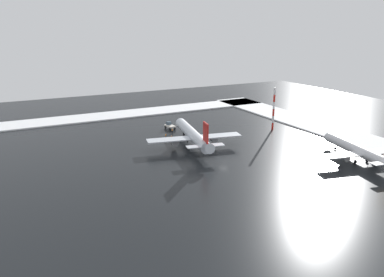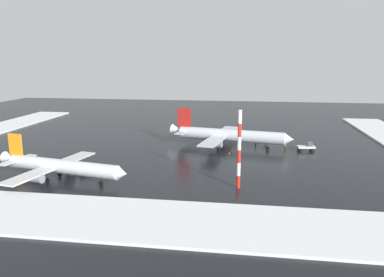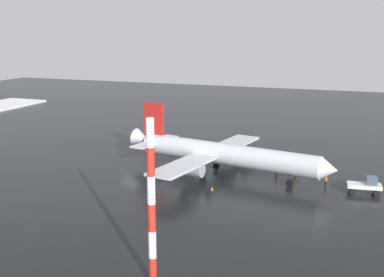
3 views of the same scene
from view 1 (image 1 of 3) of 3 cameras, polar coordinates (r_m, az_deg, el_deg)
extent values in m
plane|color=black|center=(104.42, 4.73, -3.32)|extent=(240.00, 240.00, 0.00)
cube|color=white|center=(136.13, 23.06, 0.25)|extent=(152.00, 16.00, 0.47)
cube|color=white|center=(163.04, -7.55, 3.99)|extent=(14.00, 116.00, 0.47)
cylinder|color=silver|center=(116.55, 0.00, 0.67)|extent=(29.90, 8.91, 3.38)
cone|color=silver|center=(131.57, -1.91, 2.52)|extent=(2.94, 3.60, 3.21)
cone|color=silver|center=(101.48, 2.49, -1.44)|extent=(4.02, 3.49, 3.28)
cube|color=silver|center=(111.98, -3.60, -0.19)|extent=(6.72, 13.50, 0.36)
cylinder|color=gray|center=(113.14, -2.67, -0.53)|extent=(3.69, 2.59, 1.99)
cube|color=silver|center=(116.32, 4.26, 0.44)|extent=(6.72, 13.50, 0.36)
cylinder|color=gray|center=(116.40, 3.25, -0.04)|extent=(3.69, 2.59, 1.99)
cube|color=red|center=(102.57, 2.10, 0.90)|extent=(3.97, 1.10, 5.56)
cube|color=silver|center=(103.04, 0.47, -1.26)|extent=(3.43, 5.17, 0.24)
cube|color=silver|center=(104.78, 3.60, -0.99)|extent=(3.43, 5.17, 0.24)
cylinder|color=black|center=(126.64, -1.28, 1.27)|extent=(0.24, 0.24, 0.70)
cylinder|color=black|center=(127.03, -1.28, 0.64)|extent=(1.14, 0.55, 1.09)
cylinder|color=black|center=(113.66, -0.66, -0.53)|extent=(0.24, 0.24, 0.70)
cylinder|color=black|center=(114.09, -0.66, -1.22)|extent=(1.14, 0.55, 1.09)
cylinder|color=black|center=(114.82, 1.45, -0.36)|extent=(0.24, 0.24, 0.70)
cylinder|color=black|center=(115.25, 1.44, -1.04)|extent=(1.14, 0.55, 1.09)
cylinder|color=silver|center=(113.18, 23.73, -1.53)|extent=(25.64, 7.87, 2.90)
cone|color=silver|center=(123.66, 19.80, 0.37)|extent=(2.55, 3.10, 2.75)
cube|color=silver|center=(107.16, 21.62, -2.41)|extent=(5.85, 11.60, 0.31)
cylinder|color=gray|center=(108.74, 22.17, -2.68)|extent=(3.18, 2.24, 1.70)
cube|color=silver|center=(115.90, 27.19, -1.71)|extent=(5.85, 11.60, 0.31)
cylinder|color=gray|center=(115.32, 26.37, -2.13)|extent=(3.18, 2.24, 1.70)
cube|color=silver|center=(103.07, 26.65, -3.42)|extent=(2.98, 4.45, 0.20)
cylinder|color=black|center=(120.25, 21.04, -0.85)|extent=(0.20, 0.20, 0.60)
cylinder|color=black|center=(120.60, 20.98, -1.41)|extent=(0.98, 0.48, 0.94)
cylinder|color=black|center=(110.54, 23.70, -2.64)|extent=(0.20, 0.20, 0.60)
cylinder|color=black|center=(110.92, 23.63, -3.25)|extent=(0.98, 0.48, 0.94)
cylinder|color=black|center=(112.88, 25.19, -2.45)|extent=(0.20, 0.20, 0.60)
cylinder|color=black|center=(113.26, 25.12, -3.04)|extent=(0.98, 0.48, 0.94)
cube|color=silver|center=(135.68, -3.37, 1.93)|extent=(4.84, 2.75, 0.50)
cube|color=#3F5160|center=(136.25, -3.57, 2.33)|extent=(1.58, 1.66, 1.10)
cylinder|color=black|center=(136.74, -4.07, 1.73)|extent=(0.93, 0.43, 0.90)
cylinder|color=black|center=(137.69, -3.35, 1.84)|extent=(0.93, 0.43, 0.90)
cylinder|color=black|center=(134.04, -3.38, 1.43)|extent=(0.93, 0.43, 0.90)
cylinder|color=black|center=(135.01, -2.66, 1.56)|extent=(0.93, 0.43, 0.90)
cylinder|color=black|center=(122.13, -3.12, -0.10)|extent=(0.16, 0.16, 0.85)
cylinder|color=black|center=(121.99, -3.18, -0.12)|extent=(0.16, 0.16, 0.85)
cylinder|color=orange|center=(121.85, -3.16, 0.22)|extent=(0.36, 0.36, 0.62)
sphere|color=tan|center=(121.73, -3.16, 0.42)|extent=(0.24, 0.24, 0.24)
cylinder|color=black|center=(124.20, -4.01, 0.17)|extent=(0.16, 0.16, 0.85)
cylinder|color=black|center=(124.39, -3.99, 0.20)|extent=(0.16, 0.16, 0.85)
cylinder|color=orange|center=(124.09, -4.01, 0.51)|extent=(0.36, 0.36, 0.62)
sphere|color=tan|center=(123.97, -4.01, 0.70)|extent=(0.24, 0.24, 0.24)
cylinder|color=black|center=(130.51, -3.05, 1.01)|extent=(0.16, 0.16, 0.85)
cylinder|color=black|center=(130.65, -2.99, 1.02)|extent=(0.16, 0.16, 0.85)
cylinder|color=orange|center=(130.39, -3.02, 1.33)|extent=(0.36, 0.36, 0.62)
sphere|color=tan|center=(130.27, -3.02, 1.51)|extent=(0.24, 0.24, 0.24)
cylinder|color=red|center=(137.55, 12.17, 1.83)|extent=(0.70, 0.70, 2.55)
cylinder|color=white|center=(136.94, 12.23, 2.86)|extent=(0.70, 0.70, 2.55)
cylinder|color=red|center=(136.37, 12.30, 3.90)|extent=(0.70, 0.70, 2.55)
cylinder|color=white|center=(135.85, 12.36, 4.95)|extent=(0.70, 0.70, 2.55)
cylinder|color=red|center=(135.38, 12.43, 6.01)|extent=(0.70, 0.70, 2.55)
cylinder|color=white|center=(134.95, 12.50, 7.07)|extent=(0.70, 0.70, 2.55)
cone|color=orange|center=(120.91, 3.15, -0.34)|extent=(0.36, 0.36, 0.55)
cone|color=orange|center=(125.03, -3.32, 0.23)|extent=(0.36, 0.36, 0.55)
camera|label=2|loc=(186.15, 29.74, 11.15)|focal=35.00mm
camera|label=3|loc=(170.57, 18.64, 11.41)|focal=45.00mm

